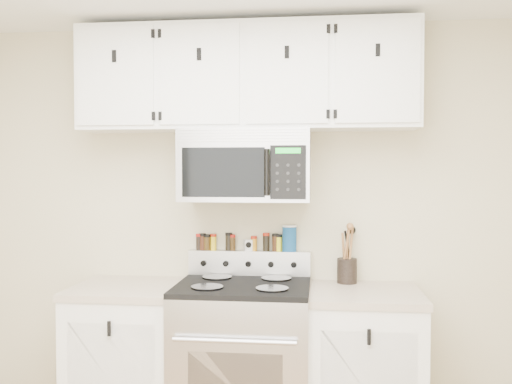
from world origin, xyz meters
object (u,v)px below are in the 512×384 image
utensil_crock (347,269)px  salt_canister (289,238)px  microwave (246,166)px  range (243,363)px

utensil_crock → salt_canister: utensil_crock is taller
microwave → salt_canister: microwave is taller
microwave → utensil_crock: 0.87m
range → salt_canister: 0.79m
microwave → range: bearing=-90.2°
microwave → salt_canister: size_ratio=4.64×
microwave → utensil_crock: (0.60, 0.11, -0.62)m
microwave → salt_canister: (0.25, 0.16, -0.45)m
range → microwave: bearing=89.8°
range → utensil_crock: utensil_crock is taller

